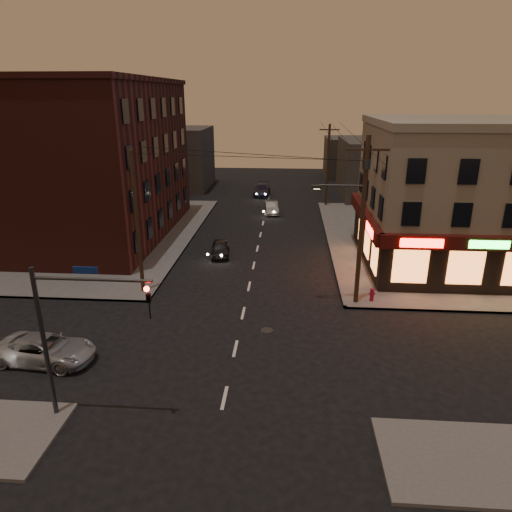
# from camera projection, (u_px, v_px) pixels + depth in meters

# --- Properties ---
(ground) EXTENTS (120.00, 120.00, 0.00)m
(ground) POSITION_uv_depth(u_px,v_px,m) (235.00, 349.00, 23.22)
(ground) COLOR black
(ground) RESTS_ON ground
(sidewalk_ne) EXTENTS (24.00, 28.00, 0.15)m
(sidewalk_ne) POSITION_uv_depth(u_px,v_px,m) (465.00, 242.00, 39.80)
(sidewalk_ne) COLOR #514F4C
(sidewalk_ne) RESTS_ON ground
(sidewalk_nw) EXTENTS (24.00, 28.00, 0.15)m
(sidewalk_nw) POSITION_uv_depth(u_px,v_px,m) (66.00, 233.00, 42.29)
(sidewalk_nw) COLOR #514F4C
(sidewalk_nw) RESTS_ON ground
(pizza_building) EXTENTS (15.85, 12.85, 10.50)m
(pizza_building) POSITION_uv_depth(u_px,v_px,m) (475.00, 195.00, 32.94)
(pizza_building) COLOR gray
(pizza_building) RESTS_ON sidewalk_ne
(brick_apartment) EXTENTS (12.00, 20.00, 13.00)m
(brick_apartment) POSITION_uv_depth(u_px,v_px,m) (95.00, 162.00, 39.84)
(brick_apartment) COLOR #471B16
(brick_apartment) RESTS_ON sidewalk_nw
(bg_building_ne_a) EXTENTS (10.00, 12.00, 7.00)m
(bg_building_ne_a) POSITION_uv_depth(u_px,v_px,m) (382.00, 168.00, 56.78)
(bg_building_ne_a) COLOR #3F3D3A
(bg_building_ne_a) RESTS_ON ground
(bg_building_nw) EXTENTS (9.00, 10.00, 8.00)m
(bg_building_nw) POSITION_uv_depth(u_px,v_px,m) (176.00, 158.00, 62.23)
(bg_building_nw) COLOR #3F3D3A
(bg_building_nw) RESTS_ON ground
(bg_building_ne_b) EXTENTS (8.00, 8.00, 6.00)m
(bg_building_ne_b) POSITION_uv_depth(u_px,v_px,m) (351.00, 158.00, 70.24)
(bg_building_ne_b) COLOR #3F3D3A
(bg_building_ne_b) RESTS_ON ground
(utility_pole_main) EXTENTS (4.20, 0.44, 10.00)m
(utility_pole_main) POSITION_uv_depth(u_px,v_px,m) (361.00, 213.00, 26.27)
(utility_pole_main) COLOR #382619
(utility_pole_main) RESTS_ON sidewalk_ne
(utility_pole_far) EXTENTS (0.26, 0.26, 9.00)m
(utility_pole_far) POSITION_uv_depth(u_px,v_px,m) (328.00, 166.00, 51.25)
(utility_pole_far) COLOR #382619
(utility_pole_far) RESTS_ON sidewalk_ne
(utility_pole_west) EXTENTS (0.24, 0.24, 9.00)m
(utility_pole_west) POSITION_uv_depth(u_px,v_px,m) (137.00, 224.00, 28.23)
(utility_pole_west) COLOR #382619
(utility_pole_west) RESTS_ON sidewalk_nw
(traffic_signal) EXTENTS (4.49, 0.32, 6.47)m
(traffic_signal) POSITION_uv_depth(u_px,v_px,m) (67.00, 324.00, 16.94)
(traffic_signal) COLOR #333538
(traffic_signal) RESTS_ON ground
(suv_cross) EXTENTS (4.96, 2.63, 1.33)m
(suv_cross) POSITION_uv_depth(u_px,v_px,m) (45.00, 349.00, 21.89)
(suv_cross) COLOR #94979C
(suv_cross) RESTS_ON ground
(sedan_near) EXTENTS (1.81, 3.65, 1.20)m
(sedan_near) POSITION_uv_depth(u_px,v_px,m) (220.00, 248.00, 36.41)
(sedan_near) COLOR black
(sedan_near) RESTS_ON ground
(sedan_mid) EXTENTS (1.75, 3.87, 1.23)m
(sedan_mid) POSITION_uv_depth(u_px,v_px,m) (272.00, 208.00, 49.36)
(sedan_mid) COLOR slate
(sedan_mid) RESTS_ON ground
(sedan_far) EXTENTS (2.02, 4.86, 1.40)m
(sedan_far) POSITION_uv_depth(u_px,v_px,m) (262.00, 190.00, 58.17)
(sedan_far) COLOR #181A30
(sedan_far) RESTS_ON ground
(fire_hydrant) EXTENTS (0.37, 0.37, 0.85)m
(fire_hydrant) POSITION_uv_depth(u_px,v_px,m) (372.00, 294.00, 28.11)
(fire_hydrant) COLOR maroon
(fire_hydrant) RESTS_ON sidewalk_ne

